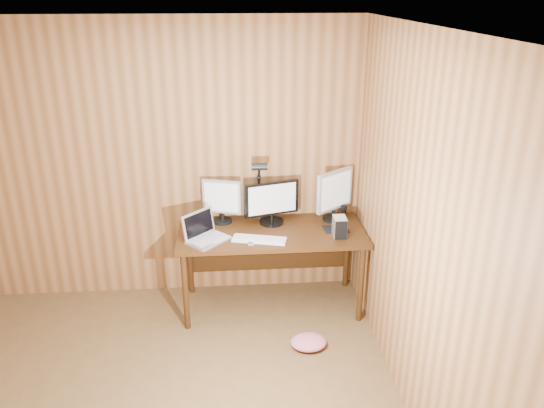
{
  "coord_description": "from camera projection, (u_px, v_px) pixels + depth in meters",
  "views": [
    {
      "loc": [
        0.61,
        -2.49,
        2.7
      ],
      "look_at": [
        0.93,
        1.58,
        1.02
      ],
      "focal_mm": 35.0,
      "sensor_mm": 36.0,
      "label": 1
    }
  ],
  "objects": [
    {
      "name": "monitor_center",
      "position": [
        272.0,
        202.0,
        4.64
      ],
      "size": [
        0.48,
        0.22,
        0.39
      ],
      "rotation": [
        0.0,
        0.0,
        0.27
      ],
      "color": "black",
      "rests_on": "desk"
    },
    {
      "name": "desk",
      "position": [
        271.0,
        240.0,
        4.68
      ],
      "size": [
        1.6,
        0.7,
        0.75
      ],
      "color": "#381F0B",
      "rests_on": "floor"
    },
    {
      "name": "monitor_right",
      "position": [
        335.0,
        194.0,
        4.69
      ],
      "size": [
        0.35,
        0.28,
        0.46
      ],
      "rotation": [
        0.0,
        0.0,
        0.64
      ],
      "color": "black",
      "rests_on": "desk"
    },
    {
      "name": "mouse",
      "position": [
        336.0,
        227.0,
        4.58
      ],
      "size": [
        0.08,
        0.12,
        0.04
      ],
      "primitive_type": "ellipsoid",
      "rotation": [
        0.0,
        0.0,
        -0.08
      ],
      "color": "black",
      "rests_on": "mousepad"
    },
    {
      "name": "room_shell",
      "position": [
        120.0,
        282.0,
        2.8
      ],
      "size": [
        4.0,
        4.0,
        4.0
      ],
      "color": "brown",
      "rests_on": "ground"
    },
    {
      "name": "hard_drive",
      "position": [
        340.0,
        227.0,
        4.43
      ],
      "size": [
        0.11,
        0.16,
        0.17
      ],
      "rotation": [
        0.0,
        0.0,
        -0.02
      ],
      "color": "silver",
      "rests_on": "desk"
    },
    {
      "name": "keyboard",
      "position": [
        259.0,
        239.0,
        4.38
      ],
      "size": [
        0.46,
        0.24,
        0.02
      ],
      "rotation": [
        0.0,
        0.0,
        -0.24
      ],
      "color": "white",
      "rests_on": "desk"
    },
    {
      "name": "laptop",
      "position": [
        204.0,
        233.0,
        4.38
      ],
      "size": [
        0.41,
        0.41,
        0.23
      ],
      "rotation": [
        0.0,
        0.0,
        0.79
      ],
      "color": "silver",
      "rests_on": "desk"
    },
    {
      "name": "monitor_left",
      "position": [
        222.0,
        200.0,
        4.65
      ],
      "size": [
        0.34,
        0.16,
        0.39
      ],
      "rotation": [
        0.0,
        0.0,
        -0.28
      ],
      "color": "black",
      "rests_on": "desk"
    },
    {
      "name": "mousepad",
      "position": [
        336.0,
        229.0,
        4.59
      ],
      "size": [
        0.22,
        0.18,
        0.0
      ],
      "primitive_type": "cube",
      "rotation": [
        0.0,
        0.0,
        0.06
      ],
      "color": "black",
      "rests_on": "desk"
    },
    {
      "name": "speaker",
      "position": [
        344.0,
        212.0,
        4.79
      ],
      "size": [
        0.05,
        0.05,
        0.13
      ],
      "primitive_type": "cylinder",
      "color": "black",
      "rests_on": "desk"
    },
    {
      "name": "fabric_pile",
      "position": [
        309.0,
        342.0,
        4.26
      ],
      "size": [
        0.33,
        0.29,
        0.09
      ],
      "primitive_type": null,
      "rotation": [
        0.0,
        0.0,
        -0.18
      ],
      "color": "#CD637A",
      "rests_on": "floor"
    },
    {
      "name": "desk_lamp",
      "position": [
        259.0,
        182.0,
        4.63
      ],
      "size": [
        0.14,
        0.2,
        0.6
      ],
      "rotation": [
        0.0,
        0.0,
        -0.31
      ],
      "color": "black",
      "rests_on": "desk"
    },
    {
      "name": "phone",
      "position": [
        251.0,
        242.0,
        4.34
      ],
      "size": [
        0.05,
        0.09,
        0.01
      ],
      "rotation": [
        0.0,
        0.0,
        0.09
      ],
      "color": "silver",
      "rests_on": "desk"
    }
  ]
}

